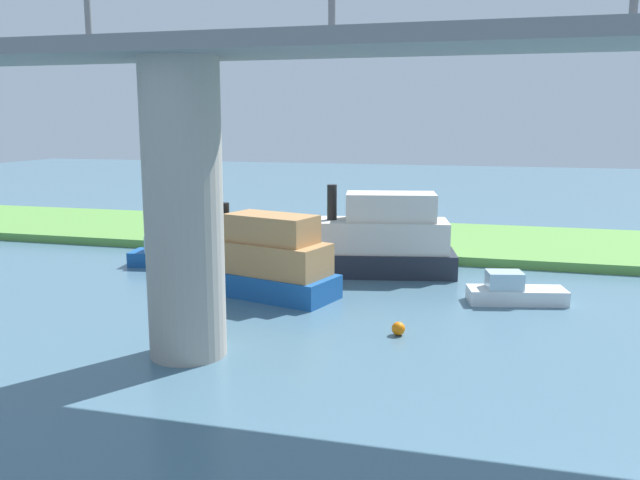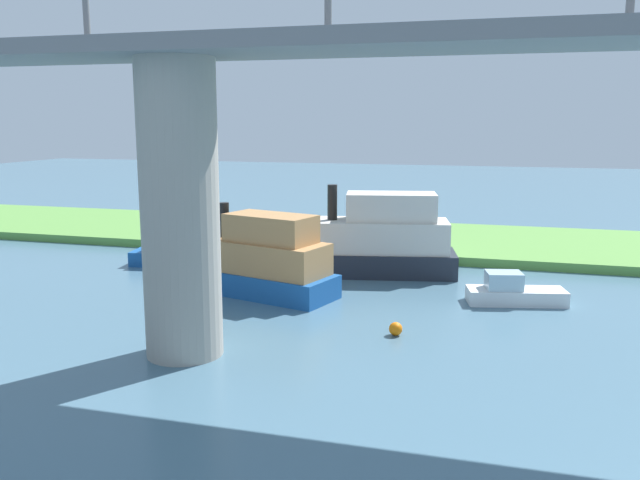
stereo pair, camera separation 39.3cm
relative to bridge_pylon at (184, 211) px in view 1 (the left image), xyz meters
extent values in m
plane|color=#476B7F|center=(-2.73, -16.42, -4.88)|extent=(160.00, 160.00, 0.00)
cube|color=#5B9342|center=(-2.73, -22.42, -4.63)|extent=(80.00, 12.00, 0.50)
cylinder|color=#9E998E|center=(0.00, 0.00, 0.00)|extent=(2.56, 2.56, 9.77)
cube|color=slate|center=(0.00, 0.00, 5.13)|extent=(62.33, 4.00, 0.50)
cylinder|color=slate|center=(-4.45, -2.00, 6.68)|extent=(0.24, 0.24, 2.60)
cylinder|color=slate|center=(4.45, -2.00, 6.68)|extent=(0.24, 0.24, 2.60)
cylinder|color=#2D334C|center=(-3.65, -17.70, -4.11)|extent=(0.29, 0.29, 0.55)
cylinder|color=red|center=(-3.65, -17.70, -3.53)|extent=(0.44, 0.44, 0.60)
sphere|color=tan|center=(-3.65, -17.70, -3.11)|extent=(0.24, 0.24, 0.24)
cylinder|color=brown|center=(2.83, -17.28, -3.94)|extent=(0.20, 0.20, 0.90)
cube|color=#1E232D|center=(-3.43, -13.39, -4.29)|extent=(9.35, 4.66, 1.19)
cube|color=beige|center=(-3.92, -13.49, -2.90)|extent=(7.54, 4.02, 1.59)
cube|color=beige|center=(-4.60, -13.62, -1.41)|extent=(4.83, 3.09, 1.39)
cylinder|color=black|center=(-1.68, -13.04, -1.21)|extent=(0.50, 0.50, 1.79)
cube|color=#D84C2D|center=(-1.09, -12.93, -3.25)|extent=(1.91, 2.06, 0.89)
cube|color=#195199|center=(6.85, -12.55, -4.50)|extent=(5.20, 2.47, 0.78)
cube|color=silver|center=(7.51, -12.45, -3.66)|extent=(1.98, 1.66, 0.89)
cube|color=white|center=(-10.80, -9.60, -4.56)|extent=(4.36, 2.33, 0.64)
cube|color=silver|center=(-10.27, -9.48, -3.87)|extent=(1.71, 1.47, 0.74)
cube|color=#195199|center=(0.81, -8.23, -4.36)|extent=(8.33, 4.73, 1.05)
cube|color=#B27F4C|center=(0.38, -8.11, -3.13)|extent=(6.74, 4.04, 1.41)
cube|color=#B27F4C|center=(-0.21, -7.93, -1.81)|extent=(4.36, 3.02, 1.23)
cylinder|color=black|center=(2.32, -8.67, -1.63)|extent=(0.44, 0.44, 1.58)
cube|color=#D84C2D|center=(2.83, -8.82, -3.43)|extent=(1.79, 1.91, 0.79)
sphere|color=orange|center=(-6.54, -3.88, -4.63)|extent=(0.50, 0.50, 0.50)
camera|label=1|loc=(-9.95, 19.62, 2.97)|focal=37.51mm
camera|label=2|loc=(-10.33, 19.52, 2.97)|focal=37.51mm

